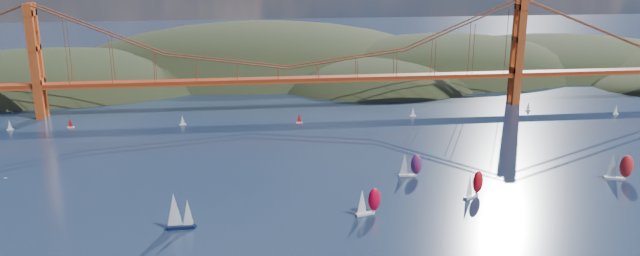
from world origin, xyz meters
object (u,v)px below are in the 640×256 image
object	(u,v)px
racer_1	(474,184)
racer_0	(368,201)
racer_2	(619,166)
sloop_navy	(178,211)
racer_rwb	(410,165)

from	to	relation	value
racer_1	racer_0	bearing A→B (deg)	162.67
racer_0	racer_2	xyz separation A→B (m)	(94.66, 18.68, 0.54)
racer_0	racer_1	distance (m)	38.74
racer_1	racer_2	distance (m)	57.85
sloop_navy	racer_0	xyz separation A→B (m)	(57.25, 3.11, -1.05)
racer_0	racer_1	xyz separation A→B (m)	(37.54, 9.56, 0.13)
sloop_navy	racer_2	bearing A→B (deg)	6.90
racer_0	sloop_navy	bearing A→B (deg)	167.85
racer_0	racer_rwb	distance (m)	37.82
racer_rwb	sloop_navy	bearing A→B (deg)	-147.13
racer_0	racer_rwb	bearing A→B (deg)	39.68
sloop_navy	racer_2	xyz separation A→B (m)	(151.91, 21.79, -0.51)
racer_0	racer_2	bearing A→B (deg)	-4.09
sloop_navy	racer_0	world-z (taller)	sloop_navy
racer_2	racer_0	bearing A→B (deg)	-148.97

